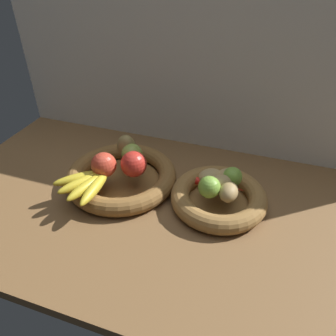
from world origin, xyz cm
name	(u,v)px	position (x,y,z in cm)	size (l,w,h in cm)	color
ground_plane	(175,195)	(0.00, 0.00, -1.50)	(140.00, 90.00, 3.00)	brown
back_wall	(204,71)	(0.00, 30.00, 27.50)	(140.00, 3.00, 55.00)	silver
fruit_bowl_left	(122,177)	(-16.90, -1.52, 2.49)	(34.05, 34.05, 5.34)	brown
fruit_bowl_right	(218,198)	(13.60, -1.52, 2.51)	(27.46, 27.46, 5.34)	olive
apple_red_right	(134,164)	(-11.80, -2.73, 9.20)	(7.73, 7.73, 7.73)	red
apple_green_back	(132,154)	(-14.94, 2.86, 8.60)	(6.52, 6.52, 6.52)	#99B74C
apple_red_front	(104,165)	(-19.96, -5.76, 9.06)	(7.45, 7.45, 7.45)	#CC422D
pear_brown	(126,147)	(-17.61, 4.82, 9.44)	(5.92, 5.24, 8.21)	olive
banana_bunch_front	(87,183)	(-21.88, -12.34, 6.88)	(14.57, 16.93, 3.08)	gold
potato_small	(229,192)	(16.48, -4.39, 7.69)	(7.06, 5.07, 4.71)	#A38451
potato_back	(229,177)	(15.40, 2.44, 7.52)	(6.76, 5.93, 4.37)	tan
potato_large	(220,183)	(13.60, -1.52, 7.74)	(6.59, 4.72, 4.81)	tan
potato_oblong	(211,176)	(10.37, 1.00, 7.48)	(7.07, 5.24, 4.28)	tan
lime_near	(209,187)	(11.28, -5.00, 8.40)	(6.12, 6.12, 6.12)	#7AAD3D
lime_far	(232,177)	(16.31, 1.97, 8.14)	(5.61, 5.61, 5.61)	#7AAD3D
chili_pepper	(220,186)	(13.61, -0.93, 6.43)	(2.18, 2.18, 14.01)	red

